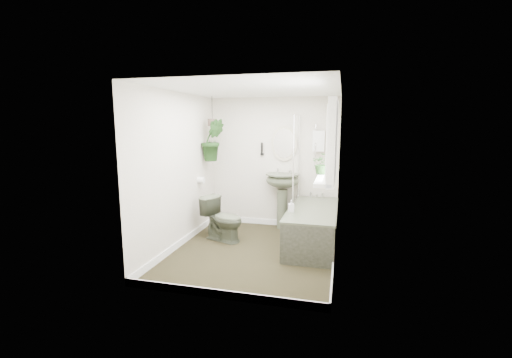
# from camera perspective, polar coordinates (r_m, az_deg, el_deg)

# --- Properties ---
(floor) EXTENTS (2.30, 2.80, 0.02)m
(floor) POSITION_cam_1_polar(r_m,az_deg,el_deg) (5.09, -0.42, -12.13)
(floor) COLOR black
(floor) RESTS_ON ground
(ceiling) EXTENTS (2.30, 2.80, 0.02)m
(ceiling) POSITION_cam_1_polar(r_m,az_deg,el_deg) (4.76, -0.46, 14.84)
(ceiling) COLOR white
(ceiling) RESTS_ON ground
(wall_back) EXTENTS (2.30, 0.02, 2.30)m
(wall_back) POSITION_cam_1_polar(r_m,az_deg,el_deg) (6.15, 2.89, 2.74)
(wall_back) COLOR beige
(wall_back) RESTS_ON ground
(wall_front) EXTENTS (2.30, 0.02, 2.30)m
(wall_front) POSITION_cam_1_polar(r_m,az_deg,el_deg) (3.47, -6.36, -2.37)
(wall_front) COLOR beige
(wall_front) RESTS_ON ground
(wall_left) EXTENTS (0.02, 2.80, 2.30)m
(wall_left) POSITION_cam_1_polar(r_m,az_deg,el_deg) (5.20, -12.90, 1.33)
(wall_left) COLOR beige
(wall_left) RESTS_ON ground
(wall_right) EXTENTS (0.02, 2.80, 2.30)m
(wall_right) POSITION_cam_1_polar(r_m,az_deg,el_deg) (4.64, 13.56, 0.37)
(wall_right) COLOR beige
(wall_right) RESTS_ON ground
(skirting) EXTENTS (2.30, 2.80, 0.10)m
(skirting) POSITION_cam_1_polar(r_m,az_deg,el_deg) (5.07, -0.43, -11.50)
(skirting) COLOR white
(skirting) RESTS_ON floor
(bathtub) EXTENTS (0.72, 1.72, 0.58)m
(bathtub) POSITION_cam_1_polar(r_m,az_deg,el_deg) (5.33, 9.38, -7.84)
(bathtub) COLOR #4C533F
(bathtub) RESTS_ON floor
(bath_screen) EXTENTS (0.04, 0.72, 1.40)m
(bath_screen) POSITION_cam_1_polar(r_m,az_deg,el_deg) (5.65, 6.74, 3.44)
(bath_screen) COLOR silver
(bath_screen) RESTS_ON bathtub
(shower_box) EXTENTS (0.20, 0.10, 0.35)m
(shower_box) POSITION_cam_1_polar(r_m,az_deg,el_deg) (5.95, 10.41, 6.24)
(shower_box) COLOR white
(shower_box) RESTS_ON wall_back
(oval_mirror) EXTENTS (0.46, 0.03, 0.62)m
(oval_mirror) POSITION_cam_1_polar(r_m,az_deg,el_deg) (6.05, 4.72, 5.94)
(oval_mirror) COLOR beige
(oval_mirror) RESTS_ON wall_back
(wall_sconce) EXTENTS (0.04, 0.04, 0.22)m
(wall_sconce) POSITION_cam_1_polar(r_m,az_deg,el_deg) (6.13, 0.98, 5.07)
(wall_sconce) COLOR black
(wall_sconce) RESTS_ON wall_back
(toilet_roll_holder) EXTENTS (0.11, 0.11, 0.11)m
(toilet_roll_holder) POSITION_cam_1_polar(r_m,az_deg,el_deg) (5.84, -9.17, -0.19)
(toilet_roll_holder) COLOR white
(toilet_roll_holder) RESTS_ON wall_left
(window_recess) EXTENTS (0.08, 1.00, 0.90)m
(window_recess) POSITION_cam_1_polar(r_m,az_deg,el_deg) (3.89, 12.65, 6.16)
(window_recess) COLOR white
(window_recess) RESTS_ON wall_right
(window_sill) EXTENTS (0.18, 1.00, 0.04)m
(window_sill) POSITION_cam_1_polar(r_m,az_deg,el_deg) (3.94, 11.42, 0.08)
(window_sill) COLOR white
(window_sill) RESTS_ON wall_right
(window_blinds) EXTENTS (0.01, 0.86, 0.76)m
(window_blinds) POSITION_cam_1_polar(r_m,az_deg,el_deg) (3.89, 11.98, 6.18)
(window_blinds) COLOR white
(window_blinds) RESTS_ON wall_right
(toilet) EXTENTS (0.78, 0.61, 0.70)m
(toilet) POSITION_cam_1_polar(r_m,az_deg,el_deg) (5.50, -5.50, -6.60)
(toilet) COLOR #4C533F
(toilet) RESTS_ON floor
(pedestal_sink) EXTENTS (0.64, 0.56, 0.99)m
(pedestal_sink) POSITION_cam_1_polar(r_m,az_deg,el_deg) (6.06, 4.39, -3.64)
(pedestal_sink) COLOR #4C533F
(pedestal_sink) RESTS_ON floor
(sill_plant) EXTENTS (0.26, 0.24, 0.26)m
(sill_plant) POSITION_cam_1_polar(r_m,az_deg,el_deg) (4.12, 10.93, 2.56)
(sill_plant) COLOR black
(sill_plant) RESTS_ON window_sill
(hanging_plant) EXTENTS (0.50, 0.47, 0.72)m
(hanging_plant) POSITION_cam_1_polar(r_m,az_deg,el_deg) (5.95, -7.22, 6.45)
(hanging_plant) COLOR black
(hanging_plant) RESTS_ON ceiling
(soap_bottle) EXTENTS (0.10, 0.10, 0.17)m
(soap_bottle) POSITION_cam_1_polar(r_m,az_deg,el_deg) (4.99, 5.89, -4.47)
(soap_bottle) COLOR #292322
(soap_bottle) RESTS_ON bathtub
(hanging_pot) EXTENTS (0.16, 0.16, 0.12)m
(hanging_pot) POSITION_cam_1_polar(r_m,az_deg,el_deg) (5.95, -7.28, 9.33)
(hanging_pot) COLOR #503F36
(hanging_pot) RESTS_ON ceiling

